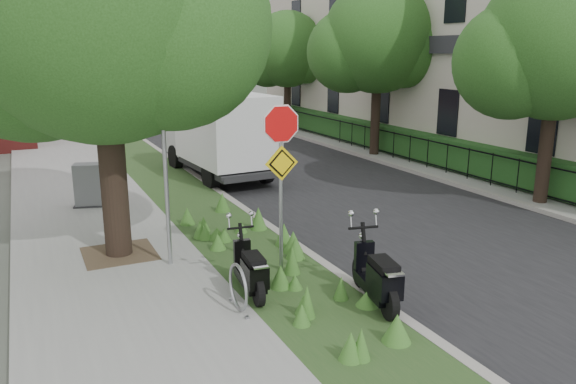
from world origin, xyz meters
name	(u,v)px	position (x,y,z in m)	size (l,w,h in m)	color
ground	(362,275)	(0.00, 0.00, 0.00)	(120.00, 120.00, 0.00)	#4C5147
sidewalk_near	(73,183)	(-4.25, 10.00, 0.06)	(3.50, 60.00, 0.12)	gray
verge	(161,175)	(-1.50, 10.00, 0.06)	(2.00, 60.00, 0.12)	#294A20
kerb_near	(190,172)	(-0.50, 10.00, 0.07)	(0.20, 60.00, 0.13)	#9E9991
road	(283,165)	(3.00, 10.00, 0.01)	(7.00, 60.00, 0.01)	black
kerb_far	(363,156)	(6.50, 10.00, 0.07)	(0.20, 60.00, 0.13)	#9E9991
footpath_far	(399,153)	(8.20, 10.00, 0.06)	(3.20, 60.00, 0.12)	gray
street_tree_main	(95,12)	(-4.08, 2.86, 4.80)	(6.21, 5.54, 7.66)	black
bare_post	(165,162)	(-3.20, 1.80, 2.12)	(0.08, 0.08, 4.00)	#A5A8AD
bike_hoop	(238,287)	(-2.70, -0.60, 0.50)	(0.06, 0.78, 0.77)	#A5A8AD
sign_assembly	(281,154)	(-1.40, 0.58, 2.33)	(0.94, 0.08, 3.22)	#A5A8AD
fence_far	(379,140)	(7.20, 10.00, 0.67)	(0.04, 24.00, 1.00)	black
hedge_far	(393,139)	(7.90, 10.00, 0.67)	(1.00, 24.00, 1.10)	#214719
terrace_houses	(469,49)	(11.49, 10.00, 4.16)	(7.40, 26.40, 8.20)	beige
far_tree_a	(554,50)	(6.94, 2.05, 4.13)	(4.60, 4.10, 6.22)	black
far_tree_b	(376,43)	(6.94, 10.05, 4.37)	(4.83, 4.31, 6.56)	black
far_tree_c	(286,53)	(6.94, 18.04, 3.95)	(4.37, 3.89, 5.93)	black
scooter_near	(252,275)	(-2.32, -0.22, 0.49)	(0.44, 1.62, 0.77)	black
scooter_far	(379,283)	(-0.64, -1.48, 0.53)	(0.62, 1.77, 0.85)	black
box_truck	(220,131)	(0.30, 9.07, 1.55)	(2.41, 5.39, 2.38)	#262628
utility_cabinet	(90,186)	(-4.06, 6.86, 0.66)	(0.96, 0.77, 1.12)	#262628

